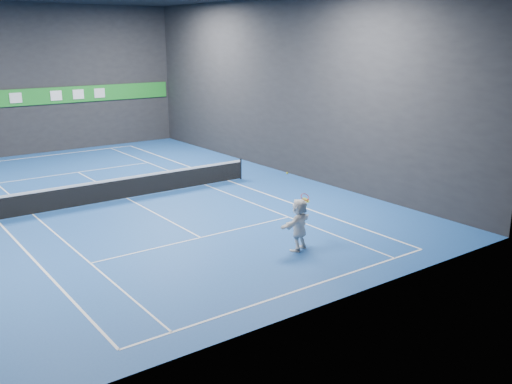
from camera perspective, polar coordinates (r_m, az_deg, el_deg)
ground at (r=26.24m, az=-12.74°, el=-0.65°), size 26.00×26.00×0.00m
wall_back at (r=37.68m, az=-21.31°, el=10.40°), size 18.00×0.10×9.00m
wall_front at (r=14.48m, az=7.56°, el=5.11°), size 18.00×0.10×9.00m
wall_right at (r=30.08m, az=2.86°, el=10.43°), size 0.10×26.00×9.00m
baseline_near at (r=16.63m, az=4.35°, el=-9.74°), size 10.98×0.08×0.01m
baseline_far at (r=37.19m, az=-20.19°, el=3.43°), size 10.98×0.08×0.01m
sideline_doubles_right at (r=28.76m, az=-2.70°, el=1.12°), size 0.08×23.78×0.01m
sideline_singles_left at (r=24.98m, az=-21.38°, el=-2.14°), size 0.06×23.78×0.01m
sideline_singles_right at (r=28.05m, az=-5.05°, el=0.71°), size 0.06×23.78×0.01m
service_line_near at (r=20.77m, az=-5.55°, el=-4.55°), size 8.23×0.06×0.01m
service_line_far at (r=32.05m, az=-17.38°, el=1.90°), size 8.23×0.06×0.01m
center_service_line at (r=26.24m, az=-12.74°, el=-0.64°), size 0.06×12.80×0.01m
player at (r=19.30m, az=4.32°, el=-3.26°), size 1.75×1.08×1.80m
tennis_ball at (r=18.70m, az=3.14°, el=1.89°), size 0.07×0.07×0.07m
tennis_net at (r=26.10m, az=-12.81°, el=0.49°), size 12.50×0.10×1.07m
sponsor_banner at (r=37.70m, az=-21.14°, el=8.89°), size 17.64×0.11×1.00m
tennis_racket at (r=19.28m, az=4.95°, el=-0.66°), size 0.43×0.33×0.58m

